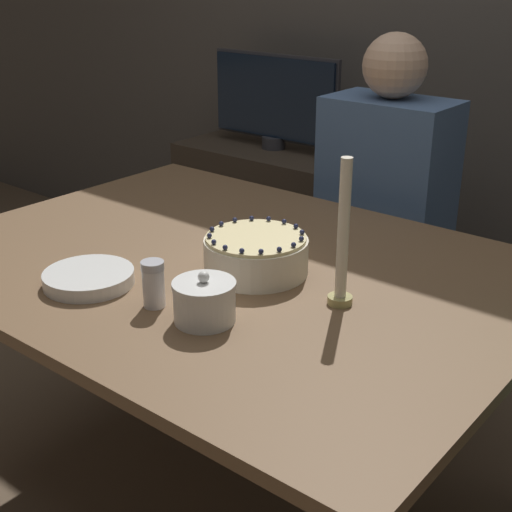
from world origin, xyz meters
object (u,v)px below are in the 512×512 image
Objects in this scene: tv_monitor at (274,100)px; sugar_bowl at (204,301)px; cake at (256,254)px; candle at (343,245)px; person_man_blue_shirt at (381,251)px; sugar_shaker at (153,284)px.

sugar_bowl is at bearing -57.06° from tv_monitor.
candle reaches higher than cake.
person_man_blue_shirt is 1.99× the size of tv_monitor.
tv_monitor is (-0.78, 1.43, 0.10)m from sugar_shaker.
sugar_shaker is 0.32× the size of candle.
sugar_shaker is at bearing 91.39° from person_man_blue_shirt.
cake is 0.28m from sugar_shaker.
cake is 1.43m from tv_monitor.
sugar_bowl is 1.68m from tv_monitor.
sugar_bowl reaches higher than cake.
cake is at bearing -53.90° from tv_monitor.
sugar_bowl is 0.31m from candle.
person_man_blue_shirt is (-0.16, 1.02, -0.26)m from sugar_bowl.
cake and sugar_shaker have the same top height.
person_man_blue_shirt is at bearing -27.02° from tv_monitor.
candle is (0.30, 0.26, 0.08)m from sugar_shaker.
candle reaches higher than sugar_shaker.
sugar_shaker is at bearing -101.80° from cake.
person_man_blue_shirt reaches higher than tv_monitor.
cake is 1.88× the size of sugar_bowl.
sugar_bowl is 0.13m from sugar_shaker.
sugar_shaker is (-0.06, -0.28, 0.01)m from cake.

